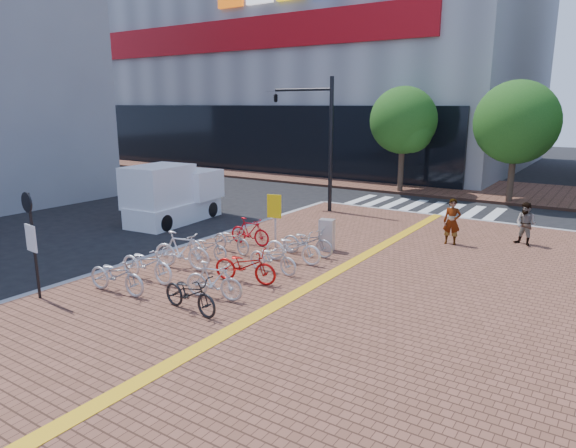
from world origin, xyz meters
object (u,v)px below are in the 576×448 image
Objects in this scene: utility_box at (327,235)px; bike_3 at (208,246)px; bike_7 at (214,281)px; pedestrian_a at (452,222)px; bike_4 at (232,239)px; bike_5 at (250,231)px; traffic_light_pole at (305,119)px; yellow_sign at (275,211)px; notice_sign at (31,232)px; bike_6 at (190,293)px; bike_9 at (273,258)px; bike_11 at (307,241)px; bike_8 at (245,265)px; pedestrian_b at (526,224)px; bike_1 at (147,263)px; bike_2 at (182,250)px; bike_0 at (117,275)px; box_truck at (172,195)px; bike_10 at (293,247)px.

bike_3 is at bearing -132.13° from utility_box.
bike_3 is at bearing 32.82° from bike_7.
bike_4 is at bearing -146.89° from pedestrian_a.
utility_box is (-3.35, -3.18, -0.28)m from pedestrian_a.
utility_box is at bearing -43.42° from bike_3.
bike_5 is 8.05m from traffic_light_pole.
yellow_sign is 0.67× the size of notice_sign.
bike_6 is at bearing -74.89° from yellow_sign.
bike_11 is at bearing 3.89° from bike_9.
bike_7 reaches higher than bike_3.
bike_8 is at bearing 46.66° from notice_sign.
bike_5 is 7.46m from notice_sign.
pedestrian_b is (5.69, 11.10, 0.30)m from bike_6.
bike_1 is at bearing 62.42° from notice_sign.
bike_2 is at bearing -137.25° from pedestrian_a.
bike_0 reaches higher than bike_7.
bike_0 is at bearing 98.97° from bike_6.
bike_0 is 1.01× the size of bike_8.
pedestrian_b is at bearing 52.70° from notice_sign.
box_truck is at bearing 71.19° from bike_5.
pedestrian_a is 4.63m from utility_box.
bike_2 is at bearing -115.35° from pedestrian_b.
bike_4 and bike_9 have the same top height.
bike_2 is 0.69× the size of notice_sign.
notice_sign is at bearing -116.51° from utility_box.
utility_box reaches higher than bike_1.
yellow_sign is at bearing -25.91° from bike_3.
bike_5 is at bearing -12.69° from bike_2.
bike_9 is at bearing -93.03° from utility_box.
bike_2 is 7.34m from box_truck.
bike_0 is at bearing -53.36° from box_truck.
bike_8 is (2.42, 1.45, -0.02)m from bike_1.
traffic_light_pole reaches higher than utility_box.
bike_2 is 9.58m from pedestrian_a.
utility_box is at bearing 23.14° from yellow_sign.
pedestrian_a is (6.04, 7.43, 0.25)m from bike_2.
pedestrian_a reaches higher than bike_9.
bike_1 is at bearing 178.95° from bike_3.
traffic_light_pole is at bearing 25.51° from bike_6.
traffic_light_pole is at bearing 27.78° from bike_11.
bike_10 is (-0.03, 1.16, 0.06)m from bike_9.
notice_sign is at bearing 142.19° from bike_10.
bike_2 is 1.18× the size of bike_7.
bike_10 is 1.02× the size of yellow_sign.
utility_box is at bearing -0.93° from bike_9.
yellow_sign is (-1.52, 2.29, 0.86)m from bike_9.
box_truck is at bearing 175.30° from utility_box.
bike_5 reaches higher than bike_9.
bike_10 is at bearing -133.30° from pedestrian_a.
box_truck reaches higher than bike_2.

